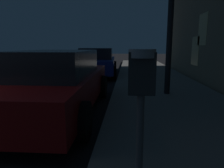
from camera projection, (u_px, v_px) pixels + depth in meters
name	position (u px, v px, depth m)	size (l,w,h in m)	color
parking_meter	(141.00, 95.00, 1.45)	(0.19, 0.19, 1.36)	#59595B
car_red	(58.00, 82.00, 4.61)	(1.99, 4.61, 1.43)	maroon
car_blue	(97.00, 62.00, 10.52)	(2.19, 4.30, 1.43)	navy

